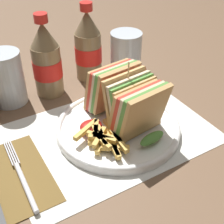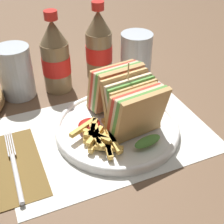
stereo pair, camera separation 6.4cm
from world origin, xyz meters
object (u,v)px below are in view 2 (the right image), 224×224
object	(u,v)px
coke_bottle_near	(56,58)
coke_bottle_far	(99,46)
fork	(15,170)
glass_far	(17,75)
plate_main	(116,129)
club_sandwich	(127,102)
glass_near	(136,60)

from	to	relation	value
coke_bottle_near	coke_bottle_far	size ratio (longest dim) A/B	1.00
fork	glass_far	size ratio (longest dim) A/B	1.56
coke_bottle_near	glass_far	bearing A→B (deg)	174.10
plate_main	fork	bearing A→B (deg)	-171.09
club_sandwich	fork	world-z (taller)	club_sandwich
coke_bottle_near	club_sandwich	bearing A→B (deg)	-67.79
fork	plate_main	bearing A→B (deg)	10.20
plate_main	coke_bottle_near	xyz separation A→B (m)	(-0.06, 0.22, 0.08)
club_sandwich	glass_near	bearing A→B (deg)	58.32
fork	coke_bottle_far	xyz separation A→B (m)	(0.27, 0.27, 0.08)
coke_bottle_near	coke_bottle_far	xyz separation A→B (m)	(0.12, 0.02, 0.00)
coke_bottle_far	plate_main	bearing A→B (deg)	-103.51
coke_bottle_near	glass_near	world-z (taller)	coke_bottle_near
club_sandwich	glass_near	distance (m)	0.21
club_sandwich	fork	bearing A→B (deg)	-171.17
fork	coke_bottle_near	bearing A→B (deg)	60.53
fork	coke_bottle_near	size ratio (longest dim) A/B	0.99
coke_bottle_near	glass_far	world-z (taller)	coke_bottle_near
club_sandwich	glass_near	size ratio (longest dim) A/B	1.59
glass_near	glass_far	distance (m)	0.30
fork	glass_near	size ratio (longest dim) A/B	1.56
club_sandwich	coke_bottle_far	size ratio (longest dim) A/B	1.00
coke_bottle_near	coke_bottle_far	bearing A→B (deg)	9.57
coke_bottle_far	glass_far	distance (m)	0.22
club_sandwich	glass_far	size ratio (longest dim) A/B	1.59
coke_bottle_far	glass_far	xyz separation A→B (m)	(-0.22, -0.01, -0.03)
plate_main	coke_bottle_far	size ratio (longest dim) A/B	1.30
coke_bottle_far	glass_far	world-z (taller)	coke_bottle_far
plate_main	coke_bottle_near	world-z (taller)	coke_bottle_near
plate_main	club_sandwich	distance (m)	0.06
glass_near	fork	bearing A→B (deg)	-147.94
fork	coke_bottle_near	distance (m)	0.30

